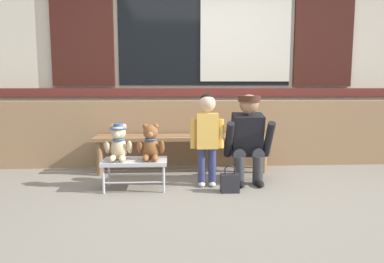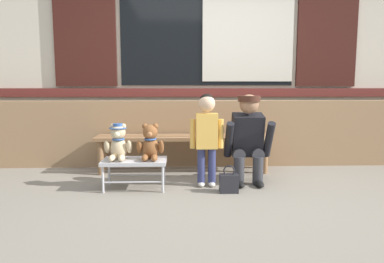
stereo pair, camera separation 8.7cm
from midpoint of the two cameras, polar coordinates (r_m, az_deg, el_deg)
The scene contains 10 objects.
ground_plane at distance 3.33m, azimuth 5.60°, elevation -10.70°, with size 60.00×60.00×0.00m, color gray.
brick_low_wall at distance 4.63m, azimuth 3.36°, elevation -0.24°, with size 7.39×0.25×0.85m, color #997551.
shop_facade at distance 5.18m, azimuth 2.97°, elevation 16.86°, with size 7.54×0.26×3.79m.
wooden_bench_long at distance 4.25m, azimuth -0.84°, elevation -1.59°, with size 2.10×0.40×0.44m.
small_display_bench at distance 3.59m, azimuth -8.62°, elevation -5.03°, with size 0.64×0.36×0.30m.
teddy_bear_with_hat at distance 3.58m, azimuth -11.23°, elevation -1.77°, with size 0.28×0.27×0.36m.
teddy_bear_plain at distance 3.54m, azimuth -6.11°, elevation -1.92°, with size 0.28×0.26×0.36m.
child_standing at distance 3.59m, azimuth 3.10°, elevation 0.30°, with size 0.35×0.18×0.96m.
adult_crouching at distance 3.78m, azimuth 9.81°, elevation -1.15°, with size 0.50×0.49×0.95m.
handbag_on_ground at distance 3.48m, azimuth 6.74°, elevation -8.28°, with size 0.18×0.11×0.27m.
Camera 2 is at (-0.38, -3.15, 1.02)m, focal length 32.81 mm.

